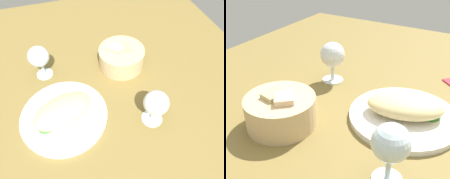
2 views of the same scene
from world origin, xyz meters
TOP-DOWN VIEW (x-y plane):
  - ground_plane at (0.00, 0.00)cm, footprint 140.00×140.00cm
  - plate at (-2.15, 0.87)cm, footprint 25.95×25.95cm
  - omelette at (-2.15, 0.87)cm, footprint 20.03×15.37cm
  - lettuce_garnish at (-7.60, -1.46)cm, footprint 5.09×5.09cm
  - bread_basket at (21.35, 17.18)cm, footprint 16.06×16.06cm
  - wine_glass_near at (22.88, -7.42)cm, footprint 7.14×7.14cm
  - wine_glass_far at (-6.05, 20.48)cm, footprint 6.93×6.93cm

SIDE VIEW (x-z plane):
  - ground_plane at x=0.00cm, z-range -2.00..0.00cm
  - plate at x=-2.15cm, z-range 0.00..1.40cm
  - lettuce_garnish at x=-7.60cm, z-range 1.40..2.98cm
  - bread_basket at x=21.35cm, z-range -0.47..7.96cm
  - omelette at x=-2.15cm, z-range 1.40..6.12cm
  - wine_glass_near at x=22.88cm, z-range 1.83..13.69cm
  - wine_glass_far at x=-6.05cm, z-range 2.05..14.13cm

